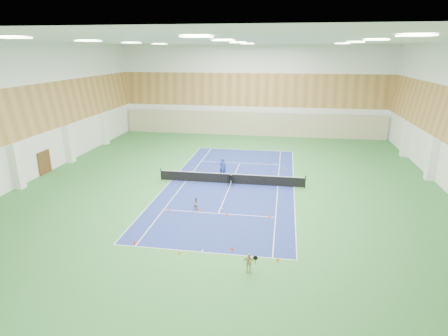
% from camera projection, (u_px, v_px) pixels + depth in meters
% --- Properties ---
extents(ground, '(40.00, 40.00, 0.00)m').
position_uv_depth(ground, '(231.00, 184.00, 33.07)').
color(ground, '#327535').
rests_on(ground, ground).
extents(room_shell, '(36.00, 40.00, 12.00)m').
position_uv_depth(room_shell, '(231.00, 116.00, 31.25)').
color(room_shell, white).
rests_on(room_shell, ground).
extents(wood_cladding, '(36.00, 40.00, 8.00)m').
position_uv_depth(wood_cladding, '(232.00, 92.00, 30.65)').
color(wood_cladding, '#B57F43').
rests_on(wood_cladding, room_shell).
extents(ceiling_light_grid, '(21.40, 25.40, 0.06)m').
position_uv_depth(ceiling_light_grid, '(232.00, 42.00, 29.46)').
color(ceiling_light_grid, white).
rests_on(ceiling_light_grid, room_shell).
extents(court_surface, '(10.97, 23.77, 0.01)m').
position_uv_depth(court_surface, '(231.00, 184.00, 33.07)').
color(court_surface, navy).
rests_on(court_surface, ground).
extents(tennis_balls_scatter, '(10.57, 22.77, 0.07)m').
position_uv_depth(tennis_balls_scatter, '(231.00, 183.00, 33.05)').
color(tennis_balls_scatter, gold).
rests_on(tennis_balls_scatter, ground).
extents(tennis_net, '(12.80, 0.10, 1.10)m').
position_uv_depth(tennis_net, '(231.00, 178.00, 32.90)').
color(tennis_net, black).
rests_on(tennis_net, ground).
extents(back_curtain, '(35.40, 0.16, 3.20)m').
position_uv_depth(back_curtain, '(252.00, 124.00, 51.16)').
color(back_curtain, '#C6B793').
rests_on(back_curtain, ground).
extents(door_left_b, '(0.08, 1.80, 2.20)m').
position_uv_depth(door_left_b, '(44.00, 162.00, 35.49)').
color(door_left_b, '#593319').
rests_on(door_left_b, ground).
extents(coach, '(0.70, 0.51, 1.78)m').
position_uv_depth(coach, '(223.00, 167.00, 34.71)').
color(coach, '#22409C').
rests_on(coach, ground).
extents(child_court, '(0.66, 0.63, 1.06)m').
position_uv_depth(child_court, '(196.00, 204.00, 27.43)').
color(child_court, '#92929A').
rests_on(child_court, ground).
extents(child_apron, '(0.64, 0.29, 1.08)m').
position_uv_depth(child_apron, '(249.00, 263.00, 19.82)').
color(child_apron, tan).
rests_on(child_apron, ground).
extents(ball_cart, '(0.65, 0.65, 0.87)m').
position_uv_depth(ball_cart, '(231.00, 181.00, 32.36)').
color(ball_cart, black).
rests_on(ball_cart, ground).
extents(cone_svc_a, '(0.21, 0.21, 0.23)m').
position_uv_depth(cone_svc_a, '(169.00, 210.00, 27.41)').
color(cone_svc_a, '#F3510C').
rests_on(cone_svc_a, ground).
extents(cone_svc_b, '(0.18, 0.18, 0.20)m').
position_uv_depth(cone_svc_b, '(199.00, 209.00, 27.54)').
color(cone_svc_b, '#FF530D').
rests_on(cone_svc_b, ground).
extents(cone_svc_c, '(0.19, 0.19, 0.21)m').
position_uv_depth(cone_svc_c, '(227.00, 214.00, 26.74)').
color(cone_svc_c, '#DF410B').
rests_on(cone_svc_c, ground).
extents(cone_svc_d, '(0.21, 0.21, 0.23)m').
position_uv_depth(cone_svc_d, '(270.00, 216.00, 26.38)').
color(cone_svc_d, '#F0560C').
rests_on(cone_svc_d, ground).
extents(cone_base_a, '(0.23, 0.23, 0.25)m').
position_uv_depth(cone_base_a, '(135.00, 242.00, 22.82)').
color(cone_base_a, '#E13D0B').
rests_on(cone_base_a, ground).
extents(cone_base_b, '(0.18, 0.18, 0.20)m').
position_uv_depth(cone_base_b, '(180.00, 253.00, 21.66)').
color(cone_base_b, orange).
rests_on(cone_base_b, ground).
extents(cone_base_c, '(0.21, 0.21, 0.23)m').
position_uv_depth(cone_base_c, '(232.00, 248.00, 22.10)').
color(cone_base_c, '#DE410B').
rests_on(cone_base_c, ground).
extents(cone_base_d, '(0.20, 0.20, 0.22)m').
position_uv_depth(cone_base_d, '(278.00, 259.00, 20.98)').
color(cone_base_d, orange).
rests_on(cone_base_d, ground).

